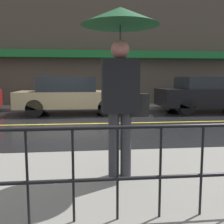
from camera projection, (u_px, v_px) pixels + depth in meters
ground_plane at (74, 124)px, 8.23m from camera, size 80.00×80.00×0.00m
sidewalk_near at (62, 183)px, 3.42m from camera, size 28.00×2.60×0.12m
sidewalk_far at (77, 107)px, 12.55m from camera, size 28.00×1.62×0.12m
lane_marking at (74, 124)px, 8.23m from camera, size 25.20×0.12×0.01m
building_storefront at (77, 50)px, 13.12m from camera, size 28.00×0.85×5.68m
railing_foreground at (50, 163)px, 2.30m from camera, size 12.00×0.04×0.89m
pedestrian at (121, 50)px, 3.32m from camera, size 0.99×0.99×2.19m
car_tan at (70, 95)px, 10.49m from camera, size 4.27×1.80×1.49m
car_black at (210, 94)px, 11.12m from camera, size 4.41×1.89×1.49m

